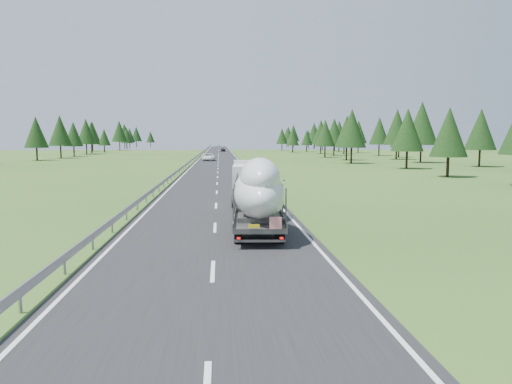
{
  "coord_description": "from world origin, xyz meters",
  "views": [
    {
      "loc": [
        0.28,
        -17.93,
        4.85
      ],
      "look_at": [
        2.37,
        10.6,
        1.78
      ],
      "focal_mm": 35.0,
      "sensor_mm": 36.0,
      "label": 1
    }
  ],
  "objects": [
    {
      "name": "distant_van",
      "position": [
        -2.1,
        92.89,
        0.8
      ],
      "size": [
        2.76,
        5.79,
        1.6
      ],
      "primitive_type": "imported",
      "rotation": [
        0.0,
        0.0,
        -0.02
      ],
      "color": "white",
      "rests_on": "ground"
    },
    {
      "name": "boat_truck",
      "position": [
        2.37,
        10.73,
        2.01
      ],
      "size": [
        3.12,
        17.55,
        3.95
      ],
      "color": "silver",
      "rests_on": "ground"
    },
    {
      "name": "distant_car_dark",
      "position": [
        1.62,
        171.66,
        0.71
      ],
      "size": [
        1.84,
        4.23,
        1.42
      ],
      "primitive_type": "imported",
      "rotation": [
        0.0,
        0.0,
        0.04
      ],
      "color": "black",
      "rests_on": "ground"
    },
    {
      "name": "distant_car_blue",
      "position": [
        -0.43,
        280.98,
        0.64
      ],
      "size": [
        1.56,
        3.96,
        1.28
      ],
      "primitive_type": "imported",
      "rotation": [
        0.0,
        0.0,
        0.05
      ],
      "color": "#161C3E",
      "rests_on": "ground"
    },
    {
      "name": "ground",
      "position": [
        0.0,
        0.0,
        0.0
      ],
      "size": [
        400.0,
        400.0,
        0.0
      ],
      "primitive_type": "plane",
      "color": "#31521B",
      "rests_on": "ground"
    },
    {
      "name": "tree_line_left",
      "position": [
        -43.03,
        125.14,
        7.06
      ],
      "size": [
        15.58,
        312.97,
        12.32
      ],
      "color": "black",
      "rests_on": "ground"
    },
    {
      "name": "highway_sign",
      "position": [
        7.2,
        80.0,
        1.81
      ],
      "size": [
        0.08,
        0.9,
        2.6
      ],
      "color": "slate",
      "rests_on": "ground"
    },
    {
      "name": "guardrail",
      "position": [
        -5.3,
        99.94,
        0.6
      ],
      "size": [
        0.1,
        400.0,
        0.76
      ],
      "color": "slate",
      "rests_on": "ground"
    },
    {
      "name": "road_surface",
      "position": [
        0.0,
        100.0,
        0.01
      ],
      "size": [
        10.0,
        400.0,
        0.02
      ],
      "primitive_type": "cube",
      "color": "black",
      "rests_on": "ground"
    },
    {
      "name": "marker_posts",
      "position": [
        6.5,
        155.0,
        0.54
      ],
      "size": [
        0.13,
        350.08,
        1.0
      ],
      "color": "silver",
      "rests_on": "ground"
    },
    {
      "name": "tree_line_right",
      "position": [
        39.25,
        115.68,
        6.95
      ],
      "size": [
        28.21,
        313.49,
        12.41
      ],
      "color": "black",
      "rests_on": "ground"
    }
  ]
}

